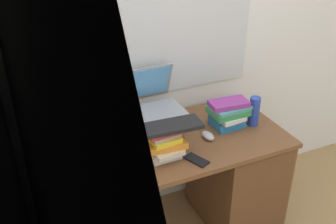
# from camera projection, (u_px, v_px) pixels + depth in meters

# --- Properties ---
(wall_back) EXTENTS (6.00, 0.06, 2.60)m
(wall_back) POSITION_uv_depth(u_px,v_px,m) (142.00, 30.00, 2.39)
(wall_back) COLOR white
(wall_back) RESTS_ON ground
(wall_left) EXTENTS (0.05, 6.00, 2.60)m
(wall_left) POSITION_uv_depth(u_px,v_px,m) (2.00, 78.00, 1.79)
(wall_left) COLOR silver
(wall_left) RESTS_ON ground
(desk) EXTENTS (1.43, 0.68, 0.73)m
(desk) POSITION_uv_depth(u_px,v_px,m) (220.00, 174.00, 2.64)
(desk) COLOR brown
(desk) RESTS_ON ground
(book_stack_tall) EXTENTS (0.23, 0.20, 0.13)m
(book_stack_tall) POSITION_uv_depth(u_px,v_px,m) (158.00, 122.00, 2.45)
(book_stack_tall) COLOR #338C4C
(book_stack_tall) RESTS_ON desk
(book_stack_keyboard_riser) EXTENTS (0.25, 0.18, 0.18)m
(book_stack_keyboard_riser) POSITION_uv_depth(u_px,v_px,m) (164.00, 143.00, 2.19)
(book_stack_keyboard_riser) COLOR white
(book_stack_keyboard_riser) RESTS_ON desk
(book_stack_side) EXTENTS (0.25, 0.19, 0.18)m
(book_stack_side) POSITION_uv_depth(u_px,v_px,m) (228.00, 113.00, 2.49)
(book_stack_side) COLOR #2672B2
(book_stack_side) RESTS_ON desk
(laptop) EXTENTS (0.31, 0.33, 0.25)m
(laptop) POSITION_uv_depth(u_px,v_px,m) (154.00, 99.00, 2.45)
(laptop) COLOR gray
(laptop) RESTS_ON book_stack_tall
(keyboard) EXTENTS (0.43, 0.17, 0.02)m
(keyboard) POSITION_uv_depth(u_px,v_px,m) (164.00, 128.00, 2.14)
(keyboard) COLOR black
(keyboard) RESTS_ON book_stack_keyboard_riser
(computer_mouse) EXTENTS (0.06, 0.10, 0.04)m
(computer_mouse) POSITION_uv_depth(u_px,v_px,m) (208.00, 136.00, 2.40)
(computer_mouse) COLOR #A5A8AD
(computer_mouse) RESTS_ON desk
(mug) EXTENTS (0.12, 0.09, 0.09)m
(mug) POSITION_uv_depth(u_px,v_px,m) (84.00, 152.00, 2.20)
(mug) COLOR white
(mug) RESTS_ON desk
(water_bottle) EXTENTS (0.07, 0.07, 0.19)m
(water_bottle) POSITION_uv_depth(u_px,v_px,m) (254.00, 111.00, 2.50)
(water_bottle) COLOR #263FA5
(water_bottle) RESTS_ON desk
(cell_phone) EXTENTS (0.11, 0.15, 0.01)m
(cell_phone) POSITION_uv_depth(u_px,v_px,m) (197.00, 160.00, 2.21)
(cell_phone) COLOR black
(cell_phone) RESTS_ON desk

